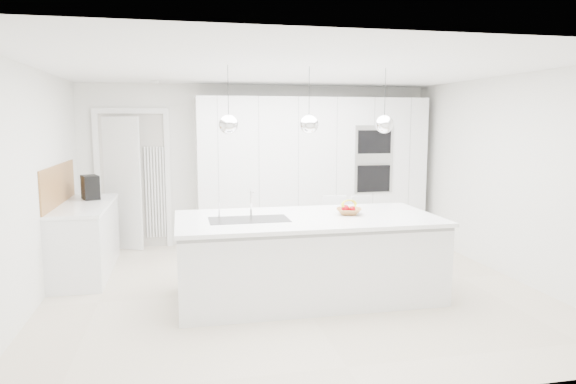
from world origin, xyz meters
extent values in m
plane|color=beige|center=(0.00, 0.00, 0.00)|extent=(5.50, 5.50, 0.00)
plane|color=white|center=(0.00, 2.50, 1.25)|extent=(5.50, 0.00, 5.50)
plane|color=white|center=(-2.75, 0.00, 1.25)|extent=(0.00, 5.00, 5.00)
plane|color=white|center=(0.00, 0.00, 2.50)|extent=(5.50, 5.50, 0.00)
cube|color=white|center=(0.80, 2.20, 1.15)|extent=(3.60, 0.60, 2.30)
cube|color=white|center=(-2.20, 2.42, 1.00)|extent=(0.76, 0.38, 2.00)
cube|color=white|center=(-2.45, 1.20, 0.43)|extent=(0.60, 1.80, 0.86)
cube|color=white|center=(-2.45, 1.20, 0.88)|extent=(0.62, 1.82, 0.04)
cube|color=#AC7A46|center=(-2.74, 1.20, 1.15)|extent=(0.02, 1.80, 0.50)
cube|color=white|center=(0.10, -0.30, 0.43)|extent=(2.80, 1.20, 0.86)
cube|color=white|center=(0.10, -0.25, 0.88)|extent=(2.84, 1.40, 0.04)
cylinder|color=white|center=(-0.50, -0.10, 1.05)|extent=(0.02, 0.02, 0.30)
sphere|color=white|center=(-0.75, -0.30, 1.90)|extent=(0.20, 0.20, 0.20)
sphere|color=white|center=(0.10, -0.30, 1.90)|extent=(0.20, 0.20, 0.20)
sphere|color=white|center=(0.95, -0.30, 1.90)|extent=(0.20, 0.20, 0.20)
imported|color=#AC7A46|center=(0.58, -0.23, 0.93)|extent=(0.36, 0.36, 0.07)
cube|color=black|center=(-2.43, 1.59, 1.06)|extent=(0.28, 0.35, 0.32)
sphere|color=#A9010C|center=(0.53, -0.26, 0.97)|extent=(0.09, 0.09, 0.09)
sphere|color=#A9010C|center=(0.61, -0.26, 0.97)|extent=(0.07, 0.07, 0.07)
torus|color=yellow|center=(0.58, -0.24, 1.02)|extent=(0.24, 0.17, 0.21)
camera|label=1|loc=(-1.25, -5.61, 1.93)|focal=32.00mm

